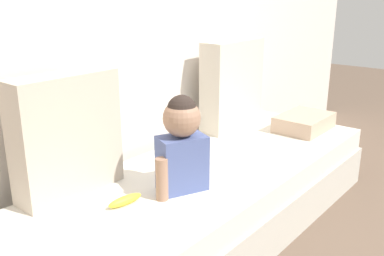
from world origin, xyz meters
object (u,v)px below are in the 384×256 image
at_px(throw_pillow_left, 67,135).
at_px(folded_blanket, 304,122).
at_px(banana, 125,200).
at_px(couch, 210,199).
at_px(throw_pillow_right, 232,85).
at_px(toddler, 182,142).

bearing_deg(throw_pillow_left, folded_blanket, -15.07).
bearing_deg(banana, couch, -2.40).
xyz_separation_m(throw_pillow_right, toddler, (-0.95, -0.38, -0.06)).
xyz_separation_m(couch, throw_pillow_left, (-0.65, 0.31, 0.47)).
height_order(throw_pillow_right, toddler, throw_pillow_right).
relative_size(throw_pillow_right, toddler, 1.29).
height_order(couch, throw_pillow_left, throw_pillow_left).
height_order(toddler, folded_blanket, toddler).
height_order(toddler, banana, toddler).
distance_m(couch, throw_pillow_right, 0.87).
relative_size(toddler, banana, 2.67).
xyz_separation_m(toddler, banana, (-0.28, 0.09, -0.21)).
distance_m(throw_pillow_left, banana, 0.39).
bearing_deg(banana, folded_blanket, -4.93).
bearing_deg(toddler, throw_pillow_right, 21.73).
relative_size(throw_pillow_left, throw_pillow_right, 0.94).
bearing_deg(throw_pillow_left, toddler, -47.76).
relative_size(throw_pillow_right, banana, 3.44).
height_order(banana, folded_blanket, folded_blanket).
distance_m(couch, toddler, 0.53).
relative_size(throw_pillow_left, folded_blanket, 1.38).
xyz_separation_m(banana, folded_blanket, (1.48, -0.13, 0.03)).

